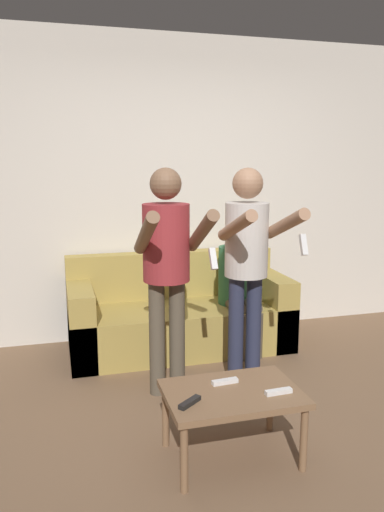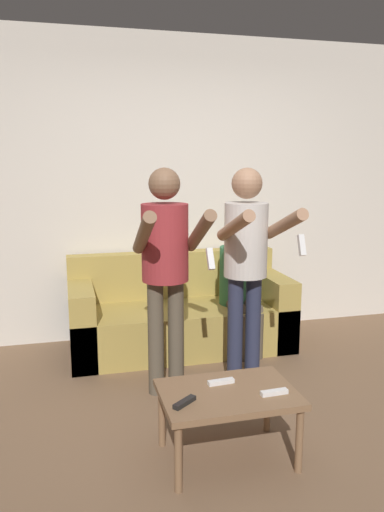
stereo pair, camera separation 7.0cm
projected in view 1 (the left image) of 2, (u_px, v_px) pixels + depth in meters
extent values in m
plane|color=brown|center=(257.00, 438.00, 2.94)|extent=(14.00, 14.00, 0.00)
cube|color=silver|center=(176.00, 189.00, 4.56)|extent=(6.40, 0.06, 2.70)
cube|color=#AD9347|center=(180.00, 327.00, 4.32)|extent=(1.87, 0.78, 0.39)
cube|color=#AD9347|center=(171.00, 274.00, 4.54)|extent=(1.87, 0.16, 0.42)
cube|color=#AD9347|center=(81.00, 323.00, 4.08)|extent=(0.20, 0.78, 0.61)
cube|color=#AD9347|center=(269.00, 307.00, 4.52)|extent=(0.20, 0.78, 0.61)
cylinder|color=brown|center=(157.00, 338.00, 3.44)|extent=(0.11, 0.11, 0.81)
cylinder|color=brown|center=(177.00, 336.00, 3.48)|extent=(0.11, 0.11, 0.81)
cylinder|color=#9E2D33|center=(166.00, 243.00, 3.34)|extent=(0.32, 0.32, 0.52)
sphere|color=brown|center=(166.00, 184.00, 3.26)|extent=(0.21, 0.21, 0.21)
cylinder|color=brown|center=(146.00, 234.00, 3.05)|extent=(0.08, 0.51, 0.33)
cylinder|color=brown|center=(202.00, 232.00, 3.14)|extent=(0.08, 0.51, 0.33)
cube|color=white|center=(213.00, 259.00, 2.94)|extent=(0.04, 0.09, 0.13)
cylinder|color=#282D47|center=(236.00, 331.00, 3.60)|extent=(0.11, 0.11, 0.81)
cylinder|color=#282D47|center=(253.00, 329.00, 3.63)|extent=(0.11, 0.11, 0.81)
cylinder|color=silver|center=(247.00, 240.00, 3.49)|extent=(0.30, 0.30, 0.52)
sphere|color=#A87A5B|center=(248.00, 183.00, 3.41)|extent=(0.21, 0.21, 0.21)
cylinder|color=#A87A5B|center=(237.00, 226.00, 3.18)|extent=(0.08, 0.53, 0.26)
cylinder|color=#A87A5B|center=(286.00, 224.00, 3.27)|extent=(0.08, 0.53, 0.26)
cube|color=white|center=(303.00, 245.00, 3.05)|extent=(0.04, 0.07, 0.13)
cylinder|color=brown|center=(241.00, 337.00, 4.08)|extent=(0.11, 0.11, 0.39)
cylinder|color=brown|center=(256.00, 335.00, 4.12)|extent=(0.11, 0.11, 0.39)
cylinder|color=brown|center=(234.00, 306.00, 4.19)|extent=(0.11, 0.32, 0.11)
cylinder|color=brown|center=(249.00, 304.00, 4.22)|extent=(0.11, 0.32, 0.11)
cylinder|color=#337047|center=(236.00, 275.00, 4.32)|extent=(0.30, 0.30, 0.50)
sphere|color=beige|center=(236.00, 232.00, 4.24)|extent=(0.21, 0.21, 0.21)
cube|color=#846042|center=(232.00, 394.00, 2.69)|extent=(0.73, 0.50, 0.04)
cylinder|color=#846042|center=(184.00, 459.00, 2.44)|extent=(0.04, 0.04, 0.36)
cylinder|color=#846042|center=(304.00, 439.00, 2.61)|extent=(0.04, 0.04, 0.36)
cylinder|color=#846042|center=(166.00, 417.00, 2.84)|extent=(0.04, 0.04, 0.36)
cylinder|color=#846042|center=(270.00, 402.00, 3.01)|extent=(0.04, 0.04, 0.36)
cube|color=white|center=(279.00, 392.00, 2.65)|extent=(0.15, 0.04, 0.02)
cube|color=black|center=(190.00, 402.00, 2.53)|extent=(0.14, 0.12, 0.02)
cube|color=white|center=(225.00, 382.00, 2.77)|extent=(0.15, 0.05, 0.02)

